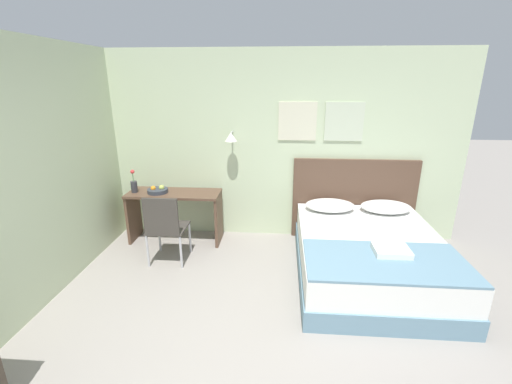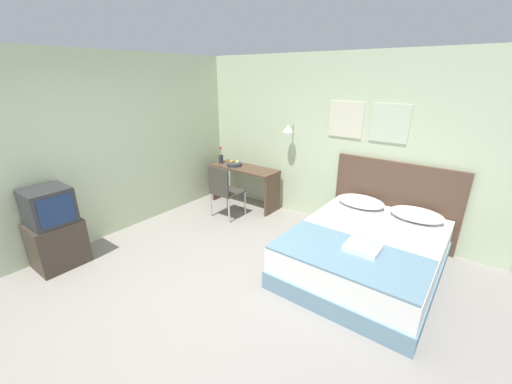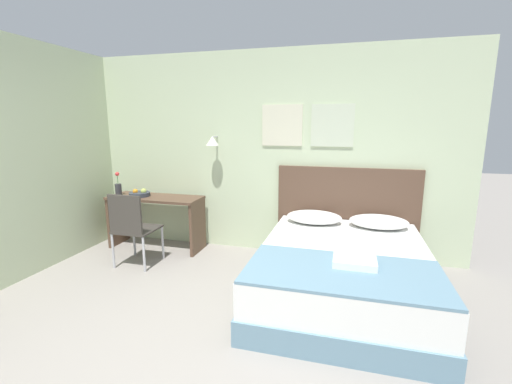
# 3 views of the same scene
# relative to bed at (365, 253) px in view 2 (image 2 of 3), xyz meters

# --- Properties ---
(ground_plane) EXTENTS (24.00, 24.00, 0.00)m
(ground_plane) POSITION_rel_bed_xyz_m (-1.20, -1.71, -0.26)
(ground_plane) COLOR gray
(wall_back) EXTENTS (5.34, 0.31, 2.65)m
(wall_back) POSITION_rel_bed_xyz_m (-1.19, 1.13, 1.07)
(wall_back) COLOR beige
(wall_back) RESTS_ON ground_plane
(wall_left) EXTENTS (0.06, 5.81, 2.65)m
(wall_left) POSITION_rel_bed_xyz_m (-3.50, -1.80, 1.06)
(wall_left) COLOR beige
(wall_left) RESTS_ON ground_plane
(bed) EXTENTS (1.63, 2.09, 0.53)m
(bed) POSITION_rel_bed_xyz_m (0.00, 0.00, 0.00)
(bed) COLOR #66899E
(bed) RESTS_ON ground_plane
(headboard) EXTENTS (1.75, 0.06, 1.18)m
(headboard) POSITION_rel_bed_xyz_m (0.00, 1.07, 0.33)
(headboard) COLOR brown
(headboard) RESTS_ON ground_plane
(pillow_left) EXTENTS (0.67, 0.43, 0.15)m
(pillow_left) POSITION_rel_bed_xyz_m (-0.37, 0.78, 0.34)
(pillow_left) COLOR white
(pillow_left) RESTS_ON bed
(pillow_right) EXTENTS (0.67, 0.43, 0.15)m
(pillow_right) POSITION_rel_bed_xyz_m (0.37, 0.78, 0.34)
(pillow_right) COLOR white
(pillow_right) RESTS_ON bed
(throw_blanket) EXTENTS (1.58, 0.84, 0.02)m
(throw_blanket) POSITION_rel_bed_xyz_m (0.00, -0.61, 0.28)
(throw_blanket) COLOR #66899E
(throw_blanket) RESTS_ON bed
(folded_towel_near_foot) EXTENTS (0.35, 0.28, 0.06)m
(folded_towel_near_foot) POSITION_rel_bed_xyz_m (0.09, -0.46, 0.32)
(folded_towel_near_foot) COLOR white
(folded_towel_near_foot) RESTS_ON throw_blanket
(desk) EXTENTS (1.29, 0.48, 0.73)m
(desk) POSITION_rel_bed_xyz_m (-2.55, 0.78, 0.26)
(desk) COLOR brown
(desk) RESTS_ON ground_plane
(desk_chair) EXTENTS (0.46, 0.46, 0.92)m
(desk_chair) POSITION_rel_bed_xyz_m (-2.47, 0.11, 0.27)
(desk_chair) COLOR #3D3833
(desk_chair) RESTS_ON ground_plane
(fruit_bowl) EXTENTS (0.28, 0.28, 0.11)m
(fruit_bowl) POSITION_rel_bed_xyz_m (-2.77, 0.75, 0.51)
(fruit_bowl) COLOR #333842
(fruit_bowl) RESTS_ON desk
(flower_vase) EXTENTS (0.09, 0.09, 0.33)m
(flower_vase) POSITION_rel_bed_xyz_m (-3.10, 0.74, 0.58)
(flower_vase) COLOR #333338
(flower_vase) RESTS_ON desk
(tv_stand) EXTENTS (0.50, 0.58, 0.60)m
(tv_stand) POSITION_rel_bed_xyz_m (-3.20, -2.23, 0.04)
(tv_stand) COLOR #3D3328
(tv_stand) RESTS_ON ground_plane
(television) EXTENTS (0.49, 0.48, 0.45)m
(television) POSITION_rel_bed_xyz_m (-3.20, -2.23, 0.56)
(television) COLOR #2D2D30
(television) RESTS_ON tv_stand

